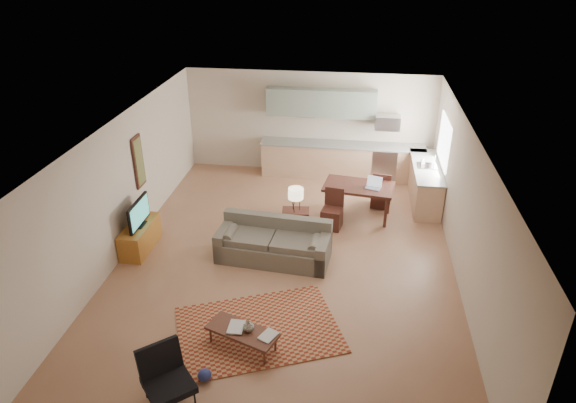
# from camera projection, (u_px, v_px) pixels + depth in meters

# --- Properties ---
(room) EXTENTS (9.00, 9.00, 9.00)m
(room) POSITION_uv_depth(u_px,v_px,m) (286.00, 199.00, 9.55)
(room) COLOR #936347
(room) RESTS_ON ground
(kitchen_counter_back) EXTENTS (4.26, 0.64, 0.92)m
(kitchen_counter_back) POSITION_uv_depth(u_px,v_px,m) (342.00, 160.00, 13.53)
(kitchen_counter_back) COLOR tan
(kitchen_counter_back) RESTS_ON ground
(kitchen_counter_right) EXTENTS (0.64, 2.26, 0.92)m
(kitchen_counter_right) POSITION_uv_depth(u_px,v_px,m) (425.00, 184.00, 12.24)
(kitchen_counter_right) COLOR tan
(kitchen_counter_right) RESTS_ON ground
(kitchen_range) EXTENTS (0.62, 0.62, 0.90)m
(kitchen_range) POSITION_uv_depth(u_px,v_px,m) (384.00, 163.00, 13.40)
(kitchen_range) COLOR #A5A8AD
(kitchen_range) RESTS_ON ground
(kitchen_microwave) EXTENTS (0.62, 0.40, 0.35)m
(kitchen_microwave) POSITION_uv_depth(u_px,v_px,m) (388.00, 122.00, 12.92)
(kitchen_microwave) COLOR #A5A8AD
(kitchen_microwave) RESTS_ON room
(upper_cabinets) EXTENTS (2.80, 0.34, 0.70)m
(upper_cabinets) POSITION_uv_depth(u_px,v_px,m) (321.00, 103.00, 13.05)
(upper_cabinets) COLOR gray
(upper_cabinets) RESTS_ON room
(window_right) EXTENTS (0.02, 1.40, 1.05)m
(window_right) POSITION_uv_depth(u_px,v_px,m) (444.00, 141.00, 11.71)
(window_right) COLOR white
(window_right) RESTS_ON room
(wall_art_left) EXTENTS (0.06, 0.42, 1.10)m
(wall_art_left) POSITION_uv_depth(u_px,v_px,m) (139.00, 162.00, 10.64)
(wall_art_left) COLOR olive
(wall_art_left) RESTS_ON room
(triptych) EXTENTS (1.70, 0.04, 0.50)m
(triptych) POSITION_uv_depth(u_px,v_px,m) (306.00, 108.00, 13.32)
(triptych) COLOR #FFE7C1
(triptych) RESTS_ON room
(rug) EXTENTS (3.04, 2.62, 0.02)m
(rug) POSITION_uv_depth(u_px,v_px,m) (258.00, 329.00, 8.34)
(rug) COLOR maroon
(rug) RESTS_ON floor
(sofa) EXTENTS (2.37, 1.20, 0.80)m
(sofa) POSITION_uv_depth(u_px,v_px,m) (273.00, 242.00, 10.02)
(sofa) COLOR #5D5649
(sofa) RESTS_ON floor
(coffee_table) EXTENTS (1.21, 0.82, 0.34)m
(coffee_table) POSITION_uv_depth(u_px,v_px,m) (243.00, 338.00, 7.92)
(coffee_table) COLOR #49251B
(coffee_table) RESTS_ON floor
(book_a) EXTENTS (0.24, 0.33, 0.03)m
(book_a) POSITION_uv_depth(u_px,v_px,m) (228.00, 326.00, 7.90)
(book_a) COLOR maroon
(book_a) RESTS_ON coffee_table
(book_b) EXTENTS (0.45, 0.46, 0.02)m
(book_b) POSITION_uv_depth(u_px,v_px,m) (263.00, 333.00, 7.77)
(book_b) COLOR navy
(book_b) RESTS_ON coffee_table
(vase) EXTENTS (0.21, 0.21, 0.18)m
(vase) POSITION_uv_depth(u_px,v_px,m) (248.00, 326.00, 7.80)
(vase) COLOR black
(vase) RESTS_ON coffee_table
(armchair) EXTENTS (1.00, 1.00, 0.81)m
(armchair) POSITION_uv_depth(u_px,v_px,m) (168.00, 380.00, 6.86)
(armchair) COLOR black
(armchair) RESTS_ON floor
(tv_credenza) EXTENTS (0.46, 1.19, 0.55)m
(tv_credenza) POSITION_uv_depth(u_px,v_px,m) (140.00, 237.00, 10.42)
(tv_credenza) COLOR #94581F
(tv_credenza) RESTS_ON floor
(tv) EXTENTS (0.09, 0.91, 0.55)m
(tv) POSITION_uv_depth(u_px,v_px,m) (139.00, 213.00, 10.17)
(tv) COLOR black
(tv) RESTS_ON tv_credenza
(console_table) EXTENTS (0.59, 0.42, 0.65)m
(console_table) POSITION_uv_depth(u_px,v_px,m) (296.00, 224.00, 10.79)
(console_table) COLOR #371913
(console_table) RESTS_ON floor
(table_lamp) EXTENTS (0.32, 0.32, 0.52)m
(table_lamp) POSITION_uv_depth(u_px,v_px,m) (296.00, 199.00, 10.53)
(table_lamp) COLOR beige
(table_lamp) RESTS_ON console_table
(dining_table) EXTENTS (1.64, 1.09, 0.78)m
(dining_table) POSITION_uv_depth(u_px,v_px,m) (358.00, 201.00, 11.59)
(dining_table) COLOR #371913
(dining_table) RESTS_ON floor
(dining_chair_near) EXTENTS (0.49, 0.51, 0.89)m
(dining_chair_near) POSITION_uv_depth(u_px,v_px,m) (332.00, 210.00, 11.11)
(dining_chair_near) COLOR #371913
(dining_chair_near) RESTS_ON floor
(dining_chair_far) EXTENTS (0.50, 0.52, 0.90)m
(dining_chair_far) POSITION_uv_depth(u_px,v_px,m) (382.00, 189.00, 12.02)
(dining_chair_far) COLOR #371913
(dining_chair_far) RESTS_ON floor
(laptop) EXTENTS (0.38, 0.33, 0.25)m
(laptop) POSITION_uv_depth(u_px,v_px,m) (373.00, 183.00, 11.23)
(laptop) COLOR #A5A8AD
(laptop) RESTS_ON dining_table
(soap_bottle) EXTENTS (0.12, 0.12, 0.19)m
(soap_bottle) POSITION_uv_depth(u_px,v_px,m) (423.00, 161.00, 12.07)
(soap_bottle) COLOR #FFE7C1
(soap_bottle) RESTS_ON kitchen_counter_right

